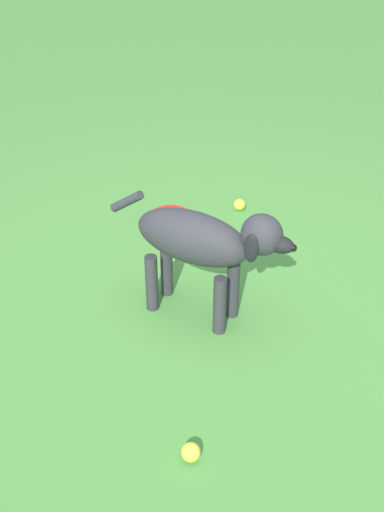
% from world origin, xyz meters
% --- Properties ---
extents(ground, '(14.00, 14.00, 0.00)m').
position_xyz_m(ground, '(0.00, 0.00, 0.00)').
color(ground, '#478438').
extents(dog, '(0.41, 0.78, 0.56)m').
position_xyz_m(dog, '(-0.02, 0.07, 0.37)').
color(dog, '#2D2D33').
rests_on(dog, ground).
extents(tennis_ball_0, '(0.07, 0.07, 0.07)m').
position_xyz_m(tennis_ball_0, '(-0.53, -0.50, 0.03)').
color(tennis_ball_0, '#CADA3C').
rests_on(tennis_ball_0, ground).
extents(tennis_ball_1, '(0.07, 0.07, 0.07)m').
position_xyz_m(tennis_ball_1, '(0.74, 0.67, 0.03)').
color(tennis_ball_1, '#C9DA38').
rests_on(tennis_ball_1, ground).
extents(water_bowl, '(0.22, 0.22, 0.06)m').
position_xyz_m(water_bowl, '(0.34, 0.78, 0.03)').
color(water_bowl, red).
rests_on(water_bowl, ground).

